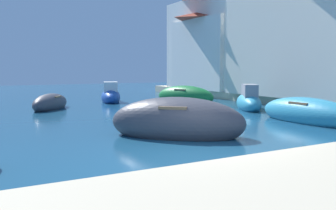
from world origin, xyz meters
name	(u,v)px	position (x,y,z in m)	size (l,w,h in m)	color
ground	(200,157)	(0.00, 0.00, 0.00)	(80.00, 80.00, 0.00)	navy
moored_boat_0	(185,97)	(6.68, 11.58, 0.36)	(2.85, 4.08, 1.31)	#197233
moored_boat_1	(177,122)	(0.81, 2.46, 0.42)	(4.14, 3.99, 1.52)	#3F3F47
moored_boat_3	(50,103)	(-0.99, 11.93, 0.28)	(2.75, 3.23, 1.00)	#3F3F47
moored_boat_5	(249,102)	(7.69, 7.16, 0.36)	(2.75, 3.45, 1.47)	teal
moored_boat_7	(111,96)	(3.06, 14.30, 0.36)	(2.17, 3.48, 1.45)	#1E479E
moored_boat_8	(307,113)	(6.58, 2.62, 0.34)	(1.44, 4.38, 1.21)	teal
waterfront_building_main	(331,11)	(13.00, 6.73, 5.12)	(7.27, 10.04, 9.11)	silver
waterfront_building_annex	(229,47)	(13.00, 15.56, 3.65)	(6.83, 6.76, 6.19)	white
waterfront_building_far	(233,36)	(13.00, 15.13, 4.40)	(6.24, 10.32, 7.69)	white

